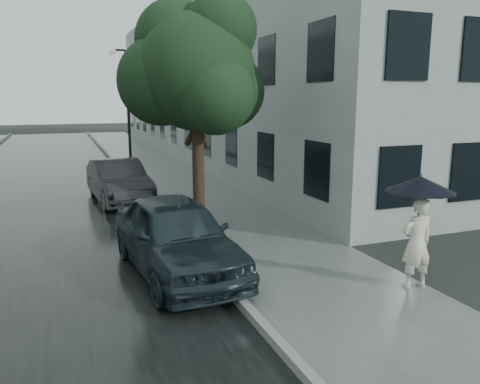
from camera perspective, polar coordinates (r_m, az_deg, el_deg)
name	(u,v)px	position (r m, az deg, el deg)	size (l,w,h in m)	color
ground	(306,281)	(9.24, 8.05, -10.68)	(120.00, 120.00, 0.00)	black
sidewalk	(175,180)	(20.25, -7.97, 1.49)	(3.50, 60.00, 0.01)	slate
kerb_near	(131,181)	(19.92, -13.10, 1.34)	(0.15, 60.00, 0.15)	slate
asphalt_road	(40,188)	(19.77, -23.17, 0.42)	(6.85, 60.00, 0.00)	black
building_near	(229,80)	(28.66, -1.30, 13.50)	(7.02, 36.00, 9.00)	gray
pedestrian	(417,243)	(9.14, 20.73, -5.86)	(0.62, 0.41, 1.70)	beige
umbrella	(421,184)	(8.84, 21.16, 0.90)	(1.44, 1.44, 1.21)	black
street_tree	(195,71)	(11.78, -5.46, 14.52)	(3.71, 3.37, 5.92)	#332619
lamp_post	(125,106)	(20.47, -13.89, 10.16)	(0.85, 0.32, 5.48)	black
car_near	(176,235)	(9.44, -7.78, -5.25)	(1.80, 4.46, 1.52)	#19262C
car_far	(119,181)	(16.23, -14.58, 1.31)	(1.49, 4.28, 1.41)	black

